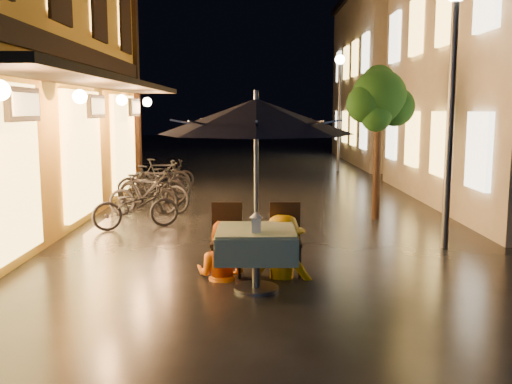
{
  "coord_description": "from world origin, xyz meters",
  "views": [
    {
      "loc": [
        -0.1,
        -7.07,
        2.22
      ],
      "look_at": [
        -0.08,
        0.41,
        1.15
      ],
      "focal_mm": 40.0,
      "sensor_mm": 36.0,
      "label": 1
    }
  ],
  "objects_px": {
    "streetlamp_near": "(453,66)",
    "table_lantern": "(256,221)",
    "bicycle_0": "(136,206)",
    "patio_umbrella": "(256,117)",
    "person_orange": "(221,222)",
    "person_yellow": "(283,217)",
    "cafe_table": "(256,244)"
  },
  "relations": [
    {
      "from": "streetlamp_near",
      "to": "table_lantern",
      "type": "bearing_deg",
      "value": -142.01
    },
    {
      "from": "person_orange",
      "to": "table_lantern",
      "type": "bearing_deg",
      "value": 141.25
    },
    {
      "from": "streetlamp_near",
      "to": "cafe_table",
      "type": "distance_m",
      "value": 4.44
    },
    {
      "from": "table_lantern",
      "to": "bicycle_0",
      "type": "bearing_deg",
      "value": 119.81
    },
    {
      "from": "patio_umbrella",
      "to": "person_yellow",
      "type": "xyz_separation_m",
      "value": [
        0.36,
        0.59,
        -1.33
      ]
    },
    {
      "from": "bicycle_0",
      "to": "streetlamp_near",
      "type": "bearing_deg",
      "value": -130.11
    },
    {
      "from": "cafe_table",
      "to": "patio_umbrella",
      "type": "xyz_separation_m",
      "value": [
        0.0,
        0.0,
        1.56
      ]
    },
    {
      "from": "streetlamp_near",
      "to": "bicycle_0",
      "type": "height_order",
      "value": "streetlamp_near"
    },
    {
      "from": "patio_umbrella",
      "to": "person_yellow",
      "type": "distance_m",
      "value": 1.5
    },
    {
      "from": "cafe_table",
      "to": "person_orange",
      "type": "xyz_separation_m",
      "value": [
        -0.47,
        0.55,
        0.16
      ]
    },
    {
      "from": "patio_umbrella",
      "to": "bicycle_0",
      "type": "xyz_separation_m",
      "value": [
        -2.26,
        3.74,
        -1.72
      ]
    },
    {
      "from": "streetlamp_near",
      "to": "bicycle_0",
      "type": "distance_m",
      "value": 6.09
    },
    {
      "from": "cafe_table",
      "to": "person_orange",
      "type": "bearing_deg",
      "value": 130.45
    },
    {
      "from": "streetlamp_near",
      "to": "cafe_table",
      "type": "height_order",
      "value": "streetlamp_near"
    },
    {
      "from": "patio_umbrella",
      "to": "table_lantern",
      "type": "bearing_deg",
      "value": -90.0
    },
    {
      "from": "person_orange",
      "to": "bicycle_0",
      "type": "xyz_separation_m",
      "value": [
        -1.8,
        3.19,
        -0.32
      ]
    },
    {
      "from": "streetlamp_near",
      "to": "bicycle_0",
      "type": "xyz_separation_m",
      "value": [
        -5.35,
        1.54,
        -2.49
      ]
    },
    {
      "from": "bicycle_0",
      "to": "person_yellow",
      "type": "bearing_deg",
      "value": -164.17
    },
    {
      "from": "person_yellow",
      "to": "person_orange",
      "type": "bearing_deg",
      "value": 20.6
    },
    {
      "from": "cafe_table",
      "to": "bicycle_0",
      "type": "bearing_deg",
      "value": 121.21
    },
    {
      "from": "streetlamp_near",
      "to": "bicycle_0",
      "type": "bearing_deg",
      "value": 163.9
    },
    {
      "from": "streetlamp_near",
      "to": "person_yellow",
      "type": "bearing_deg",
      "value": -149.54
    },
    {
      "from": "streetlamp_near",
      "to": "patio_umbrella",
      "type": "distance_m",
      "value": 3.86
    },
    {
      "from": "person_yellow",
      "to": "table_lantern",
      "type": "bearing_deg",
      "value": 83.58
    },
    {
      "from": "patio_umbrella",
      "to": "person_orange",
      "type": "relative_size",
      "value": 1.64
    },
    {
      "from": "patio_umbrella",
      "to": "table_lantern",
      "type": "xyz_separation_m",
      "value": [
        -0.0,
        -0.21,
        -1.23
      ]
    },
    {
      "from": "person_orange",
      "to": "person_yellow",
      "type": "relative_size",
      "value": 0.91
    },
    {
      "from": "cafe_table",
      "to": "table_lantern",
      "type": "xyz_separation_m",
      "value": [
        0.0,
        -0.21,
        0.33
      ]
    },
    {
      "from": "streetlamp_near",
      "to": "person_orange",
      "type": "distance_m",
      "value": 4.47
    },
    {
      "from": "streetlamp_near",
      "to": "cafe_table",
      "type": "relative_size",
      "value": 4.27
    },
    {
      "from": "cafe_table",
      "to": "person_yellow",
      "type": "relative_size",
      "value": 0.6
    },
    {
      "from": "table_lantern",
      "to": "person_yellow",
      "type": "height_order",
      "value": "person_yellow"
    }
  ]
}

